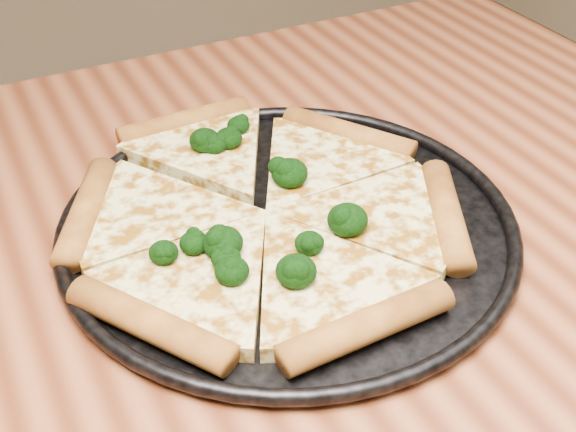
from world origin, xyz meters
name	(u,v)px	position (x,y,z in m)	size (l,w,h in m)	color
dining_table	(227,371)	(0.00, 0.00, 0.66)	(1.20, 0.90, 0.75)	#9C5230
pizza_pan	(288,223)	(0.08, 0.05, 0.76)	(0.40, 0.40, 0.02)	black
pizza	(264,211)	(0.07, 0.06, 0.77)	(0.37, 0.37, 0.03)	#FFF59C
broccoli_florets	(255,206)	(0.06, 0.06, 0.78)	(0.18, 0.25, 0.03)	black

